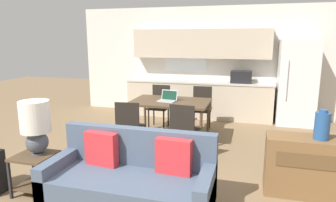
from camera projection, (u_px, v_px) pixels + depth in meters
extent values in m
cube|color=silver|center=(201.00, 62.00, 7.59)|extent=(6.40, 0.06, 2.70)
cube|color=white|center=(186.00, 50.00, 7.60)|extent=(1.07, 0.01, 1.06)
cube|color=beige|center=(198.00, 100.00, 7.45)|extent=(3.54, 0.62, 0.86)
cube|color=silver|center=(199.00, 82.00, 7.36)|extent=(3.57, 0.65, 0.04)
cube|color=#B2B5B7|center=(178.00, 80.00, 7.44)|extent=(0.48, 0.36, 0.01)
cylinder|color=#B7BABC|center=(180.00, 75.00, 7.58)|extent=(0.02, 0.02, 0.24)
cube|color=beige|center=(200.00, 44.00, 7.31)|extent=(3.36, 0.34, 0.70)
cube|color=black|center=(241.00, 77.00, 7.01)|extent=(0.48, 0.36, 0.28)
cube|color=white|center=(297.00, 83.00, 6.70)|extent=(0.80, 0.71, 1.90)
cylinder|color=silver|center=(287.00, 80.00, 6.39)|extent=(0.02, 0.02, 0.86)
cube|color=brown|center=(170.00, 102.00, 5.62)|extent=(1.45, 0.97, 0.04)
cylinder|color=brown|center=(129.00, 125.00, 5.47)|extent=(0.05, 0.05, 0.73)
cylinder|color=brown|center=(201.00, 131.00, 5.12)|extent=(0.05, 0.05, 0.73)
cylinder|color=brown|center=(145.00, 114.00, 6.27)|extent=(0.05, 0.05, 0.73)
cylinder|color=brown|center=(208.00, 119.00, 5.92)|extent=(0.05, 0.05, 0.73)
cylinder|color=#3D2D1E|center=(79.00, 185.00, 3.87)|extent=(0.05, 0.05, 0.10)
cube|color=#47566B|center=(128.00, 190.00, 3.31)|extent=(1.86, 0.80, 0.34)
cube|color=#47566B|center=(139.00, 160.00, 3.57)|extent=(1.86, 0.14, 0.79)
cube|color=#47566B|center=(61.00, 175.00, 3.52)|extent=(0.14, 0.80, 0.48)
cube|color=#47566B|center=(206.00, 195.00, 3.07)|extent=(0.14, 0.80, 0.48)
cube|color=red|center=(101.00, 149.00, 3.53)|extent=(0.41, 0.17, 0.40)
cube|color=red|center=(174.00, 156.00, 3.30)|extent=(0.41, 0.14, 0.40)
cube|color=brown|center=(34.00, 156.00, 3.70)|extent=(0.46, 0.46, 0.03)
cube|color=brown|center=(37.00, 184.00, 3.77)|extent=(0.41, 0.41, 0.02)
cube|color=#232326|center=(10.00, 180.00, 3.61)|extent=(0.03, 0.03, 0.48)
cube|color=#232326|center=(39.00, 185.00, 3.50)|extent=(0.03, 0.03, 0.48)
cube|color=#232326|center=(34.00, 166.00, 4.00)|extent=(0.03, 0.03, 0.48)
cube|color=#232326|center=(61.00, 170.00, 3.89)|extent=(0.03, 0.03, 0.48)
cylinder|color=#4C515B|center=(38.00, 153.00, 3.72)|extent=(0.16, 0.16, 0.02)
sphere|color=#4C515B|center=(37.00, 142.00, 3.69)|extent=(0.27, 0.27, 0.27)
cylinder|color=white|center=(35.00, 116.00, 3.62)|extent=(0.36, 0.36, 0.38)
cube|color=brown|center=(313.00, 167.00, 3.67)|extent=(1.13, 0.42, 0.74)
cube|color=brown|center=(318.00, 162.00, 3.44)|extent=(0.90, 0.01, 0.18)
cylinder|color=#234C84|center=(322.00, 126.00, 3.53)|extent=(0.17, 0.17, 0.33)
cylinder|color=#234C84|center=(324.00, 111.00, 3.50)|extent=(0.09, 0.09, 0.04)
cube|color=black|center=(185.00, 131.00, 4.85)|extent=(0.46, 0.46, 0.04)
cube|color=black|center=(182.00, 119.00, 4.62)|extent=(0.40, 0.07, 0.45)
cylinder|color=black|center=(198.00, 143.00, 4.99)|extent=(0.03, 0.03, 0.43)
cylinder|color=black|center=(179.00, 140.00, 5.11)|extent=(0.03, 0.03, 0.43)
cylinder|color=black|center=(192.00, 149.00, 4.68)|extent=(0.03, 0.03, 0.43)
cylinder|color=black|center=(172.00, 147.00, 4.80)|extent=(0.03, 0.03, 0.43)
cube|color=black|center=(159.00, 108.00, 6.50)|extent=(0.43, 0.43, 0.04)
cube|color=black|center=(161.00, 95.00, 6.63)|extent=(0.40, 0.04, 0.45)
cylinder|color=black|center=(149.00, 119.00, 6.43)|extent=(0.03, 0.03, 0.43)
cylinder|color=black|center=(164.00, 121.00, 6.34)|extent=(0.03, 0.03, 0.43)
cylinder|color=black|center=(154.00, 116.00, 6.75)|extent=(0.03, 0.03, 0.43)
cylinder|color=black|center=(168.00, 117.00, 6.66)|extent=(0.03, 0.03, 0.43)
cube|color=black|center=(131.00, 127.00, 5.04)|extent=(0.46, 0.46, 0.04)
cube|color=black|center=(127.00, 116.00, 4.80)|extent=(0.40, 0.07, 0.45)
cylinder|color=black|center=(144.00, 138.00, 5.22)|extent=(0.03, 0.03, 0.43)
cylinder|color=black|center=(125.00, 137.00, 5.28)|extent=(0.03, 0.03, 0.43)
cylinder|color=black|center=(138.00, 145.00, 4.90)|extent=(0.03, 0.03, 0.43)
cylinder|color=black|center=(119.00, 143.00, 4.95)|extent=(0.03, 0.03, 0.43)
cube|color=black|center=(201.00, 110.00, 6.31)|extent=(0.44, 0.44, 0.04)
cube|color=black|center=(202.00, 97.00, 6.44)|extent=(0.40, 0.05, 0.45)
cylinder|color=black|center=(192.00, 122.00, 6.23)|extent=(0.03, 0.03, 0.43)
cylinder|color=black|center=(208.00, 123.00, 6.16)|extent=(0.03, 0.03, 0.43)
cylinder|color=black|center=(194.00, 118.00, 6.55)|extent=(0.03, 0.03, 0.43)
cylinder|color=black|center=(210.00, 119.00, 6.48)|extent=(0.03, 0.03, 0.43)
cube|color=#B7BABC|center=(167.00, 101.00, 5.56)|extent=(0.35, 0.27, 0.02)
cube|color=#B7BABC|center=(170.00, 95.00, 5.64)|extent=(0.32, 0.10, 0.20)
cube|color=#143828|center=(169.00, 95.00, 5.64)|extent=(0.29, 0.08, 0.17)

